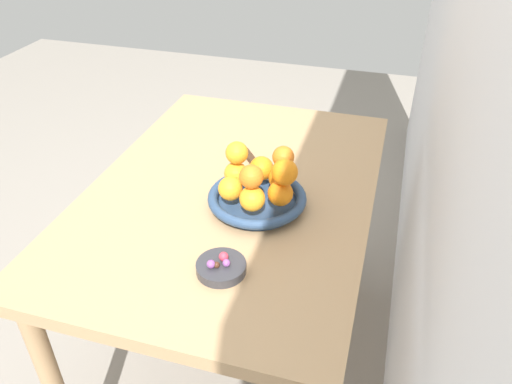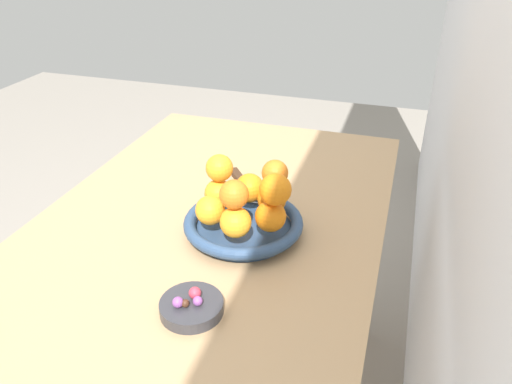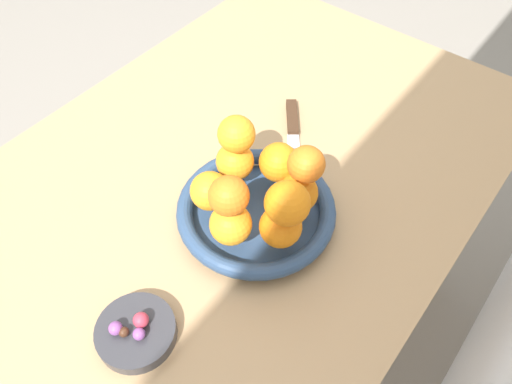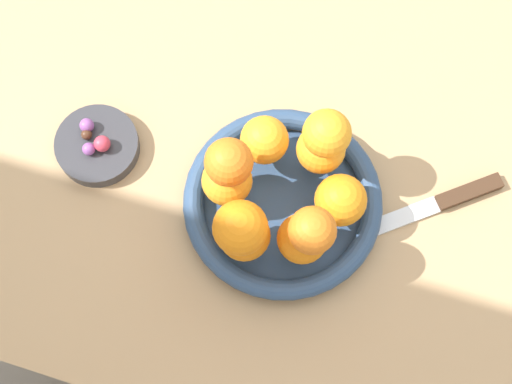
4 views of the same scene
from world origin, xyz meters
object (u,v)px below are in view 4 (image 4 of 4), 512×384
at_px(candy_dish, 97,146).
at_px(orange_0, 227,181).
at_px(orange_9, 240,228).
at_px(knife, 426,208).
at_px(orange_2, 302,239).
at_px(candy_ball_1, 89,149).
at_px(orange_8, 312,230).
at_px(orange_5, 264,140).
at_px(orange_7, 229,162).
at_px(candy_ball_3, 87,125).
at_px(dining_table, 344,182).
at_px(orange_6, 327,133).
at_px(orange_4, 321,149).
at_px(orange_1, 244,235).
at_px(candy_ball_2, 87,135).
at_px(fruit_bowl, 283,203).
at_px(candy_ball_0, 102,144).
at_px(orange_3, 343,201).

xyz_separation_m(candy_dish, orange_0, (-0.19, 0.01, 0.06)).
height_order(orange_9, knife, orange_9).
distance_m(orange_2, knife, 0.19).
bearing_deg(candy_ball_1, orange_8, 171.25).
bearing_deg(orange_5, orange_2, 126.67).
xyz_separation_m(orange_7, orange_9, (-0.04, 0.07, 0.00)).
bearing_deg(orange_5, candy_ball_3, 8.29).
height_order(dining_table, candy_ball_3, candy_ball_3).
xyz_separation_m(orange_6, candy_ball_1, (0.29, 0.07, -0.10)).
bearing_deg(orange_4, orange_6, 138.93).
distance_m(orange_2, orange_8, 0.06).
xyz_separation_m(orange_2, orange_9, (0.07, 0.03, 0.06)).
xyz_separation_m(orange_8, candy_ball_1, (0.31, -0.05, -0.10)).
relative_size(orange_1, candy_ball_2, 4.44).
bearing_deg(candy_ball_2, fruit_bowl, 177.59).
xyz_separation_m(candy_ball_0, knife, (-0.42, -0.05, -0.03)).
relative_size(orange_8, candy_ball_1, 3.29).
bearing_deg(orange_9, orange_6, -113.85).
distance_m(orange_0, orange_9, 0.10).
xyz_separation_m(fruit_bowl, orange_0, (0.07, 0.01, 0.05)).
bearing_deg(candy_ball_1, candy_dish, -101.86).
xyz_separation_m(orange_8, orange_9, (0.08, 0.02, 0.01)).
xyz_separation_m(candy_ball_2, candy_ball_3, (0.00, -0.01, 0.00)).
distance_m(orange_3, candy_ball_0, 0.32).
distance_m(fruit_bowl, orange_0, 0.09).
bearing_deg(orange_0, orange_3, -173.33).
height_order(orange_0, candy_ball_3, orange_0).
relative_size(dining_table, candy_ball_2, 77.26).
height_order(dining_table, orange_7, orange_7).
bearing_deg(orange_9, candy_dish, -20.13).
bearing_deg(orange_5, orange_7, 68.21).
bearing_deg(orange_6, dining_table, -143.91).
distance_m(orange_2, orange_6, 0.13).
bearing_deg(orange_3, candy_ball_3, -2.39).
xyz_separation_m(orange_2, orange_5, (0.08, -0.11, -0.00)).
bearing_deg(candy_ball_0, candy_dish, -11.04).
bearing_deg(candy_ball_2, orange_8, 168.30).
bearing_deg(orange_2, orange_9, 20.50).
height_order(orange_1, candy_ball_1, orange_1).
distance_m(orange_3, orange_5, 0.12).
bearing_deg(fruit_bowl, knife, -163.44).
bearing_deg(dining_table, candy_ball_0, 15.28).
bearing_deg(orange_0, candy_ball_3, -8.67).
distance_m(orange_3, orange_7, 0.15).
bearing_deg(candy_ball_3, candy_ball_1, 115.00).
xyz_separation_m(orange_6, orange_9, (0.06, 0.14, 0.00)).
bearing_deg(dining_table, orange_1, 58.08).
relative_size(dining_table, candy_ball_0, 50.71).
relative_size(orange_7, candy_ball_3, 3.03).
xyz_separation_m(dining_table, fruit_bowl, (0.07, 0.09, 0.11)).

